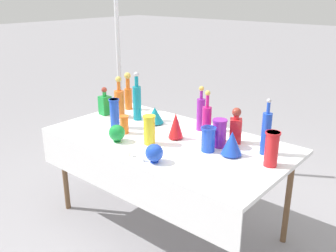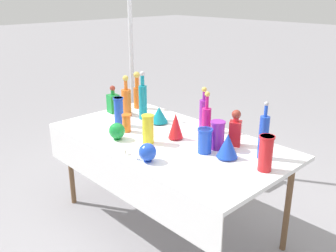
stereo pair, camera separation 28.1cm
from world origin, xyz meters
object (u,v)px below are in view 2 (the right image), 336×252
object	(u,v)px
tall_bottle_0	(126,100)
fluted_vase_2	(228,146)
tall_bottle_4	(264,136)
slender_vase_4	(204,140)
round_bowl_0	(148,152)
tall_bottle_3	(206,123)
tall_bottle_2	(203,114)
fluted_vase_1	(176,126)
tall_bottle_1	(143,100)
canopy_pole	(132,76)
slender_vase_2	(217,134)
slender_vase_3	(266,152)
fluted_vase_0	(159,115)
tall_bottle_5	(137,92)
slender_vase_1	(119,111)
cardboard_box_behind_left	(228,159)
square_decanter_0	(235,130)
slender_vase_5	(127,122)
round_bowl_1	(117,131)
square_decanter_1	(113,102)
slender_vase_0	(148,128)

from	to	relation	value
tall_bottle_0	fluted_vase_2	xyz separation A→B (m)	(1.19, -0.08, -0.05)
tall_bottle_4	slender_vase_4	xyz separation A→B (m)	(-0.32, -0.22, -0.06)
tall_bottle_0	slender_vase_4	distance (m)	1.03
tall_bottle_0	round_bowl_0	distance (m)	1.00
tall_bottle_0	tall_bottle_3	world-z (taller)	tall_bottle_3
tall_bottle_3	fluted_vase_2	size ratio (longest dim) A/B	2.24
tall_bottle_2	fluted_vase_1	bearing A→B (deg)	-96.67
tall_bottle_1	canopy_pole	bearing A→B (deg)	148.42
tall_bottle_0	fluted_vase_1	distance (m)	0.71
slender_vase_2	slender_vase_3	world-z (taller)	slender_vase_3
tall_bottle_2	fluted_vase_0	distance (m)	0.41
canopy_pole	tall_bottle_5	bearing A→B (deg)	-32.32
slender_vase_1	slender_vase_4	distance (m)	0.86
round_bowl_0	cardboard_box_behind_left	distance (m)	1.59
tall_bottle_1	slender_vase_2	world-z (taller)	tall_bottle_1
square_decanter_0	slender_vase_5	world-z (taller)	square_decanter_0
fluted_vase_1	round_bowl_1	size ratio (longest dim) A/B	1.55
cardboard_box_behind_left	fluted_vase_0	bearing A→B (deg)	-97.99
canopy_pole	slender_vase_1	bearing A→B (deg)	-45.48
tall_bottle_0	canopy_pole	bearing A→B (deg)	136.98
square_decanter_0	fluted_vase_1	world-z (taller)	square_decanter_0
canopy_pole	round_bowl_0	bearing A→B (deg)	-35.14
tall_bottle_5	cardboard_box_behind_left	xyz separation A→B (m)	(0.59, 0.69, -0.71)
square_decanter_1	tall_bottle_1	bearing A→B (deg)	14.10
fluted_vase_0	round_bowl_1	world-z (taller)	fluted_vase_0
tall_bottle_0	fluted_vase_0	world-z (taller)	tall_bottle_0
slender_vase_3	canopy_pole	distance (m)	2.01
tall_bottle_4	square_decanter_1	xyz separation A→B (m)	(-1.51, -0.13, -0.06)
tall_bottle_3	fluted_vase_2	bearing A→B (deg)	-21.36
slender_vase_4	fluted_vase_1	world-z (taller)	fluted_vase_1
slender_vase_0	round_bowl_0	size ratio (longest dim) A/B	1.71
fluted_vase_1	fluted_vase_2	xyz separation A→B (m)	(0.49, 0.00, -0.01)
slender_vase_3	round_bowl_0	xyz separation A→B (m)	(-0.60, -0.44, -0.06)
tall_bottle_5	square_decanter_1	xyz separation A→B (m)	(-0.04, -0.25, -0.05)
tall_bottle_2	tall_bottle_4	xyz separation A→B (m)	(0.61, -0.10, 0.01)
slender_vase_0	slender_vase_5	size ratio (longest dim) A/B	1.51
tall_bottle_2	tall_bottle_5	bearing A→B (deg)	178.61
round_bowl_0	square_decanter_1	bearing A→B (deg)	155.56
tall_bottle_2	slender_vase_4	size ratio (longest dim) A/B	2.06
tall_bottle_1	fluted_vase_1	size ratio (longest dim) A/B	2.09
tall_bottle_1	fluted_vase_1	world-z (taller)	tall_bottle_1
tall_bottle_4	square_decanter_0	world-z (taller)	tall_bottle_4
slender_vase_3	slender_vase_5	bearing A→B (deg)	-169.98
square_decanter_0	round_bowl_0	size ratio (longest dim) A/B	2.13
tall_bottle_0	slender_vase_4	bearing A→B (deg)	-6.71
square_decanter_0	fluted_vase_2	bearing A→B (deg)	-65.16
fluted_vase_0	slender_vase_1	bearing A→B (deg)	-125.10
fluted_vase_0	canopy_pole	distance (m)	0.93
tall_bottle_1	tall_bottle_5	bearing A→B (deg)	149.40
tall_bottle_2	slender_vase_1	size ratio (longest dim) A/B	1.51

